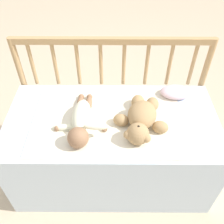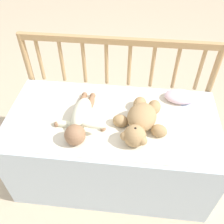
% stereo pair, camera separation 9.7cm
% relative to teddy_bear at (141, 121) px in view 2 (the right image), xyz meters
% --- Properties ---
extents(ground_plane, '(12.00, 12.00, 0.00)m').
position_rel_teddy_bear_xyz_m(ground_plane, '(-0.15, 0.05, -0.57)').
color(ground_plane, '#C6B293').
extents(crib_mattress, '(1.17, 0.58, 0.52)m').
position_rel_teddy_bear_xyz_m(crib_mattress, '(-0.15, 0.05, -0.31)').
color(crib_mattress, silver).
rests_on(crib_mattress, ground_plane).
extents(crib_rail, '(1.17, 0.04, 0.83)m').
position_rel_teddy_bear_xyz_m(crib_rail, '(-0.15, 0.36, 0.02)').
color(crib_rail, tan).
rests_on(crib_rail, ground_plane).
extents(blanket, '(0.81, 0.52, 0.01)m').
position_rel_teddy_bear_xyz_m(blanket, '(-0.18, 0.03, -0.05)').
color(blanket, silver).
rests_on(blanket, crib_mattress).
extents(teddy_bear, '(0.30, 0.36, 0.12)m').
position_rel_teddy_bear_xyz_m(teddy_bear, '(0.00, 0.00, 0.00)').
color(teddy_bear, tan).
rests_on(teddy_bear, crib_mattress).
extents(baby, '(0.30, 0.41, 0.11)m').
position_rel_teddy_bear_xyz_m(baby, '(-0.31, -0.01, -0.01)').
color(baby, '#EAEACC').
rests_on(baby, crib_mattress).
extents(small_pillow, '(0.18, 0.12, 0.06)m').
position_rel_teddy_bear_xyz_m(small_pillow, '(0.23, 0.24, -0.02)').
color(small_pillow, silver).
rests_on(small_pillow, crib_mattress).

